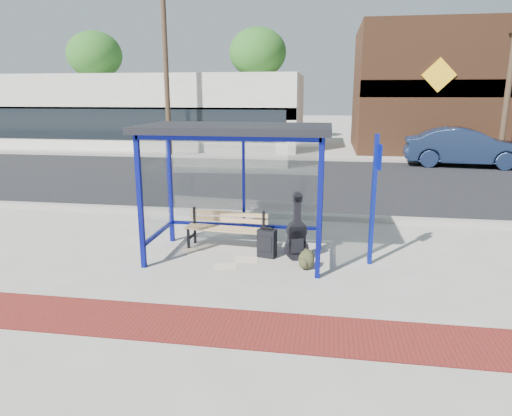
% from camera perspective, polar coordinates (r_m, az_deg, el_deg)
% --- Properties ---
extents(ground, '(120.00, 120.00, 0.00)m').
position_cam_1_polar(ground, '(8.51, -2.42, -6.14)').
color(ground, '#B2ADA0').
rests_on(ground, ground).
extents(brick_paver_strip, '(60.00, 1.00, 0.01)m').
position_cam_1_polar(brick_paver_strip, '(6.20, -7.29, -14.26)').
color(brick_paver_strip, maroon).
rests_on(brick_paver_strip, ground).
extents(curb_near, '(60.00, 0.25, 0.12)m').
position_cam_1_polar(curb_near, '(11.22, 0.49, -0.82)').
color(curb_near, gray).
rests_on(curb_near, ground).
extents(street_asphalt, '(60.00, 10.00, 0.00)m').
position_cam_1_polar(street_asphalt, '(16.18, 3.17, 3.55)').
color(street_asphalt, black).
rests_on(street_asphalt, ground).
extents(curb_far, '(60.00, 0.25, 0.12)m').
position_cam_1_polar(curb_far, '(21.18, 4.60, 6.17)').
color(curb_far, gray).
rests_on(curb_far, ground).
extents(far_sidewalk, '(60.00, 4.00, 0.01)m').
position_cam_1_polar(far_sidewalk, '(23.07, 4.97, 6.66)').
color(far_sidewalk, '#B2ADA0').
rests_on(far_sidewalk, ground).
extents(bus_shelter, '(3.30, 1.80, 2.42)m').
position_cam_1_polar(bus_shelter, '(8.11, -2.47, 7.91)').
color(bus_shelter, navy).
rests_on(bus_shelter, ground).
extents(storefront_white, '(18.00, 6.04, 4.00)m').
position_cam_1_polar(storefront_white, '(27.92, -13.62, 11.71)').
color(storefront_white, silver).
rests_on(storefront_white, ground).
extents(storefront_brown, '(10.00, 7.08, 6.40)m').
position_cam_1_polar(storefront_brown, '(27.09, 23.32, 13.47)').
color(storefront_brown, '#59331E').
rests_on(storefront_brown, ground).
extents(tree_left, '(3.60, 3.60, 7.03)m').
position_cam_1_polar(tree_left, '(33.76, -19.51, 17.52)').
color(tree_left, '#4C3826').
rests_on(tree_left, ground).
extents(tree_mid, '(3.60, 3.60, 7.03)m').
position_cam_1_polar(tree_mid, '(30.29, 0.23, 18.78)').
color(tree_mid, '#4C3826').
rests_on(tree_mid, ground).
extents(utility_pole_west, '(1.60, 0.24, 8.00)m').
position_cam_1_polar(utility_pole_west, '(22.58, -11.18, 16.74)').
color(utility_pole_west, '#4C3826').
rests_on(utility_pole_west, ground).
extents(utility_pole_east, '(1.60, 0.24, 8.00)m').
position_cam_1_polar(utility_pole_east, '(22.51, 29.29, 15.29)').
color(utility_pole_east, '#4C3826').
rests_on(utility_pole_east, ground).
extents(bench, '(1.63, 0.52, 0.76)m').
position_cam_1_polar(bench, '(8.90, -3.70, -2.34)').
color(bench, black).
rests_on(bench, ground).
extents(guitar_bag, '(0.45, 0.26, 1.19)m').
position_cam_1_polar(guitar_bag, '(8.26, 5.11, -3.63)').
color(guitar_bag, black).
rests_on(guitar_bag, ground).
extents(suitcase, '(0.37, 0.28, 0.57)m').
position_cam_1_polar(suitcase, '(8.43, 1.37, -4.43)').
color(suitcase, black).
rests_on(suitcase, ground).
extents(backpack, '(0.35, 0.33, 0.34)m').
position_cam_1_polar(backpack, '(7.94, 6.26, -6.48)').
color(backpack, '#2F301B').
rests_on(backpack, ground).
extents(sign_post, '(0.13, 0.28, 2.29)m').
position_cam_1_polar(sign_post, '(8.08, 14.54, 1.84)').
color(sign_post, '#0D1C96').
rests_on(sign_post, ground).
extents(newspaper_a, '(0.45, 0.45, 0.01)m').
position_cam_1_polar(newspaper_a, '(8.88, -8.10, -5.37)').
color(newspaper_a, white).
rests_on(newspaper_a, ground).
extents(newspaper_b, '(0.43, 0.36, 0.01)m').
position_cam_1_polar(newspaper_b, '(8.08, -3.82, -7.27)').
color(newspaper_b, white).
rests_on(newspaper_b, ground).
extents(newspaper_c, '(0.45, 0.38, 0.01)m').
position_cam_1_polar(newspaper_c, '(8.37, -1.22, -6.46)').
color(newspaper_c, white).
rests_on(newspaper_c, ground).
extents(parked_car, '(4.99, 2.16, 1.60)m').
position_cam_1_polar(parked_car, '(21.00, 24.71, 6.91)').
color(parked_car, '#16233F').
rests_on(parked_car, ground).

